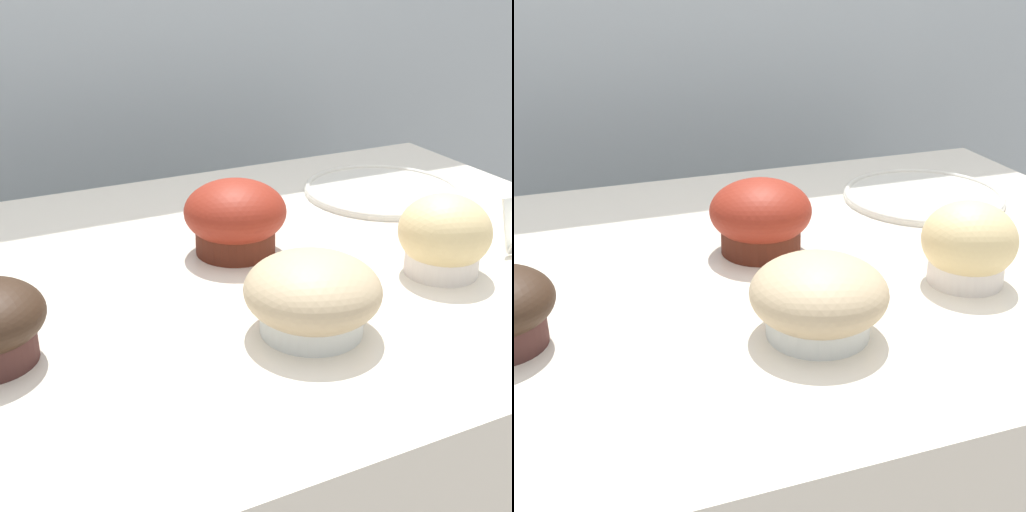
# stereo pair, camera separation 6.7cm
# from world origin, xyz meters

# --- Properties ---
(wall_back) EXTENTS (3.20, 0.10, 1.80)m
(wall_back) POSITION_xyz_m (0.00, 0.60, 0.90)
(wall_back) COLOR #A8B2B7
(wall_back) RESTS_ON ground
(muffin_front_center) EXTENTS (0.11, 0.11, 0.08)m
(muffin_front_center) POSITION_xyz_m (0.05, 0.04, 0.99)
(muffin_front_center) COLOR #502014
(muffin_front_center) RESTS_ON display_counter
(muffin_back_left) EXTENTS (0.12, 0.12, 0.07)m
(muffin_back_left) POSITION_xyz_m (0.03, -0.15, 0.98)
(muffin_back_left) COLOR silver
(muffin_back_left) RESTS_ON display_counter
(muffin_front_left) EXTENTS (0.09, 0.09, 0.08)m
(muffin_front_left) POSITION_xyz_m (0.21, -0.11, 0.98)
(muffin_front_left) COLOR white
(muffin_front_left) RESTS_ON display_counter
(serving_plate) EXTENTS (0.21, 0.21, 0.01)m
(serving_plate) POSITION_xyz_m (0.31, 0.13, 0.95)
(serving_plate) COLOR beige
(serving_plate) RESTS_ON display_counter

